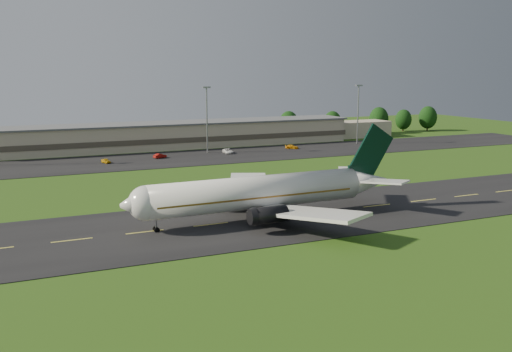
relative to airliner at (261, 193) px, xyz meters
name	(u,v)px	position (x,y,z in m)	size (l,w,h in m)	color
ground	(326,212)	(12.92, -0.02, -4.66)	(360.00, 360.00, 0.00)	#254511
taxiway	(326,212)	(12.92, -0.02, -4.61)	(220.00, 30.00, 0.10)	black
apron	(200,157)	(12.92, 71.98, -4.61)	(260.00, 30.00, 0.10)	black
airliner	(261,193)	(0.00, 0.00, 0.00)	(51.27, 42.17, 15.57)	white
terminal	(195,135)	(19.32, 96.16, -0.67)	(145.00, 16.00, 8.40)	tan
light_mast_centre	(207,112)	(17.92, 79.98, 8.08)	(2.40, 1.20, 20.35)	gray
light_mast_east	(358,107)	(72.92, 79.98, 8.08)	(2.40, 1.20, 20.35)	gray
tree_line	(297,124)	(63.22, 106.11, 0.50)	(191.48, 8.99, 10.61)	black
service_vehicle_a	(106,161)	(-14.29, 71.64, -3.94)	(1.46, 3.62, 1.23)	#D6A00C
service_vehicle_b	(160,156)	(1.52, 74.52, -3.90)	(1.41, 4.03, 1.33)	maroon
service_vehicle_c	(228,151)	(23.10, 75.74, -3.87)	(2.28, 4.95, 1.37)	white
service_vehicle_d	(292,147)	(45.80, 76.93, -3.93)	(1.77, 4.36, 1.27)	orange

